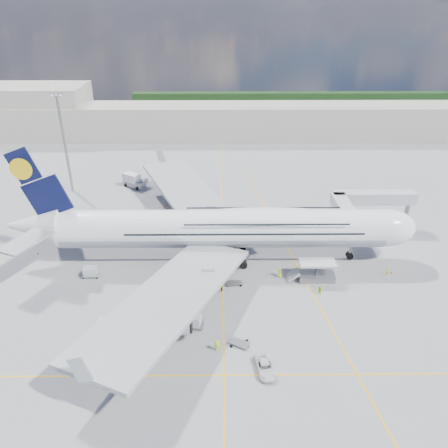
{
  "coord_description": "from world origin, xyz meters",
  "views": [
    {
      "loc": [
        -0.34,
        -63.32,
        45.47
      ],
      "look_at": [
        0.25,
        8.0,
        8.75
      ],
      "focal_mm": 35.0,
      "sensor_mm": 36.0,
      "label": 1
    }
  ],
  "objects_px": {
    "cone_wing_left_inner": "(211,223)",
    "cone_tail": "(38,253)",
    "jet_bridge": "(362,204)",
    "crew_loader": "(320,291)",
    "dolly_row_c": "(193,321)",
    "service_van": "(265,368)",
    "dolly_row_b": "(106,326)",
    "crew_van": "(280,272)",
    "crew_wing": "(178,322)",
    "cone_wing_left_outer": "(165,206)",
    "catering_truck_outer": "(134,181)",
    "cargo_loader": "(315,273)",
    "dolly_nose_far": "(239,343)",
    "baggage_tug": "(148,308)",
    "dolly_row_a": "(140,309)",
    "cone_nose": "(391,272)",
    "catering_truck_inner": "(208,221)",
    "cone_wing_right_inner": "(162,301)",
    "airliner": "(224,228)",
    "cone_wing_right_outer": "(159,351)",
    "crew_nose": "(388,271)",
    "light_mast": "(65,142)",
    "crew_tug": "(217,346)",
    "dolly_back": "(90,272)"
  },
  "relations": [
    {
      "from": "cone_wing_left_inner",
      "to": "cone_tail",
      "type": "bearing_deg",
      "value": -159.7
    },
    {
      "from": "jet_bridge",
      "to": "crew_loader",
      "type": "height_order",
      "value": "jet_bridge"
    },
    {
      "from": "dolly_row_c",
      "to": "service_van",
      "type": "xyz_separation_m",
      "value": [
        10.45,
        -9.31,
        -0.49
      ]
    },
    {
      "from": "dolly_row_b",
      "to": "crew_van",
      "type": "height_order",
      "value": "dolly_row_b"
    },
    {
      "from": "crew_wing",
      "to": "cone_wing_left_outer",
      "type": "xyz_separation_m",
      "value": [
        -7.01,
        44.19,
        -0.59
      ]
    },
    {
      "from": "crew_wing",
      "to": "cone_wing_left_outer",
      "type": "bearing_deg",
      "value": 28.26
    },
    {
      "from": "catering_truck_outer",
      "to": "cargo_loader",
      "type": "bearing_deg",
      "value": -14.51
    },
    {
      "from": "dolly_nose_far",
      "to": "catering_truck_outer",
      "type": "distance_m",
      "value": 66.62
    },
    {
      "from": "baggage_tug",
      "to": "crew_wing",
      "type": "xyz_separation_m",
      "value": [
        5.3,
        -3.77,
        0.15
      ]
    },
    {
      "from": "dolly_row_b",
      "to": "dolly_nose_far",
      "type": "distance_m",
      "value": 20.55
    },
    {
      "from": "cone_wing_left_outer",
      "to": "dolly_row_a",
      "type": "bearing_deg",
      "value": -89.34
    },
    {
      "from": "cone_tail",
      "to": "cone_nose",
      "type": "bearing_deg",
      "value": -6.25
    },
    {
      "from": "crew_van",
      "to": "cone_nose",
      "type": "height_order",
      "value": "crew_van"
    },
    {
      "from": "catering_truck_inner",
      "to": "cone_wing_left_inner",
      "type": "height_order",
      "value": "catering_truck_inner"
    },
    {
      "from": "dolly_row_a",
      "to": "cone_wing_left_outer",
      "type": "xyz_separation_m",
      "value": [
        -0.47,
        40.25,
        -0.05
      ]
    },
    {
      "from": "cargo_loader",
      "to": "cone_wing_right_inner",
      "type": "bearing_deg",
      "value": -166.4
    },
    {
      "from": "airliner",
      "to": "catering_truck_outer",
      "type": "height_order",
      "value": "airliner"
    },
    {
      "from": "jet_bridge",
      "to": "service_van",
      "type": "height_order",
      "value": "jet_bridge"
    },
    {
      "from": "dolly_row_b",
      "to": "cone_wing_right_inner",
      "type": "xyz_separation_m",
      "value": [
        7.61,
        7.25,
        -0.82
      ]
    },
    {
      "from": "cargo_loader",
      "to": "crew_loader",
      "type": "bearing_deg",
      "value": -92.01
    },
    {
      "from": "dolly_row_b",
      "to": "cargo_loader",
      "type": "bearing_deg",
      "value": 30.03
    },
    {
      "from": "cargo_loader",
      "to": "baggage_tug",
      "type": "height_order",
      "value": "cargo_loader"
    },
    {
      "from": "crew_van",
      "to": "cone_wing_right_outer",
      "type": "bearing_deg",
      "value": 111.97
    },
    {
      "from": "airliner",
      "to": "baggage_tug",
      "type": "height_order",
      "value": "airliner"
    },
    {
      "from": "airliner",
      "to": "cone_nose",
      "type": "xyz_separation_m",
      "value": [
        31.2,
        -5.42,
        -6.63
      ]
    },
    {
      "from": "airliner",
      "to": "catering_truck_inner",
      "type": "relative_size",
      "value": 11.8
    },
    {
      "from": "baggage_tug",
      "to": "crew_nose",
      "type": "xyz_separation_m",
      "value": [
        42.75,
        10.08,
        0.24
      ]
    },
    {
      "from": "dolly_row_b",
      "to": "cone_wing_right_outer",
      "type": "height_order",
      "value": "dolly_row_b"
    },
    {
      "from": "catering_truck_inner",
      "to": "cone_wing_right_outer",
      "type": "height_order",
      "value": "catering_truck_inner"
    },
    {
      "from": "cone_wing_right_inner",
      "to": "baggage_tug",
      "type": "bearing_deg",
      "value": -127.8
    },
    {
      "from": "light_mast",
      "to": "catering_truck_outer",
      "type": "relative_size",
      "value": 3.63
    },
    {
      "from": "jet_bridge",
      "to": "crew_van",
      "type": "xyz_separation_m",
      "value": [
        -19.39,
        -17.34,
        -5.86
      ]
    },
    {
      "from": "cargo_loader",
      "to": "cone_wing_left_outer",
      "type": "distance_m",
      "value": 43.98
    },
    {
      "from": "cone_nose",
      "to": "cone_wing_left_outer",
      "type": "distance_m",
      "value": 54.31
    },
    {
      "from": "dolly_row_c",
      "to": "crew_nose",
      "type": "bearing_deg",
      "value": 33.59
    },
    {
      "from": "cone_wing_left_inner",
      "to": "crew_loader",
      "type": "bearing_deg",
      "value": -54.35
    },
    {
      "from": "catering_truck_inner",
      "to": "cone_tail",
      "type": "distance_m",
      "value": 35.75
    },
    {
      "from": "crew_tug",
      "to": "cone_nose",
      "type": "bearing_deg",
      "value": 30.97
    },
    {
      "from": "cone_wing_right_outer",
      "to": "dolly_row_a",
      "type": "bearing_deg",
      "value": 114.24
    },
    {
      "from": "cone_wing_left_inner",
      "to": "cone_wing_right_outer",
      "type": "xyz_separation_m",
      "value": [
        -6.67,
        -40.42,
        0.01
      ]
    },
    {
      "from": "catering_truck_outer",
      "to": "dolly_back",
      "type": "bearing_deg",
      "value": -57.78
    },
    {
      "from": "service_van",
      "to": "crew_wing",
      "type": "distance_m",
      "value": 15.77
    },
    {
      "from": "crew_wing",
      "to": "crew_van",
      "type": "height_order",
      "value": "crew_van"
    },
    {
      "from": "dolly_row_a",
      "to": "crew_tug",
      "type": "bearing_deg",
      "value": -45.38
    },
    {
      "from": "catering_truck_outer",
      "to": "service_van",
      "type": "distance_m",
      "value": 72.75
    },
    {
      "from": "service_van",
      "to": "crew_loader",
      "type": "relative_size",
      "value": 2.67
    },
    {
      "from": "jet_bridge",
      "to": "dolly_row_c",
      "type": "distance_m",
      "value": 46.76
    },
    {
      "from": "baggage_tug",
      "to": "cone_wing_right_outer",
      "type": "relative_size",
      "value": 4.59
    },
    {
      "from": "cone_wing_right_inner",
      "to": "cone_wing_right_outer",
      "type": "height_order",
      "value": "cone_wing_right_outer"
    },
    {
      "from": "crew_nose",
      "to": "cone_wing_left_outer",
      "type": "relative_size",
      "value": 3.21
    }
  ]
}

